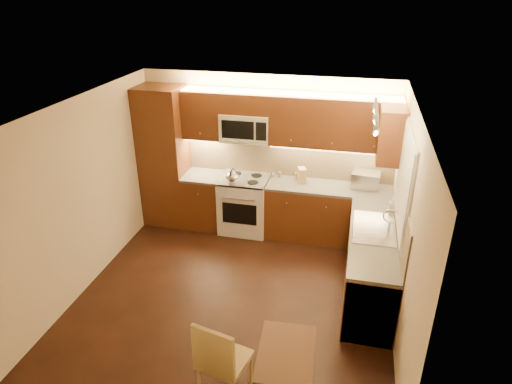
% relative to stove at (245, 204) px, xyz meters
% --- Properties ---
extents(floor, '(4.00, 4.00, 0.01)m').
position_rel_stove_xyz_m(floor, '(0.30, -1.68, -0.46)').
color(floor, black).
rests_on(floor, ground).
extents(ceiling, '(4.00, 4.00, 0.01)m').
position_rel_stove_xyz_m(ceiling, '(0.30, -1.68, 2.04)').
color(ceiling, beige).
rests_on(ceiling, ground).
extents(wall_back, '(4.00, 0.01, 2.50)m').
position_rel_stove_xyz_m(wall_back, '(0.30, 0.32, 0.79)').
color(wall_back, beige).
rests_on(wall_back, ground).
extents(wall_front, '(4.00, 0.01, 2.50)m').
position_rel_stove_xyz_m(wall_front, '(0.30, -3.67, 0.79)').
color(wall_front, beige).
rests_on(wall_front, ground).
extents(wall_left, '(0.01, 4.00, 2.50)m').
position_rel_stove_xyz_m(wall_left, '(-1.70, -1.68, 0.79)').
color(wall_left, beige).
rests_on(wall_left, ground).
extents(wall_right, '(0.01, 4.00, 2.50)m').
position_rel_stove_xyz_m(wall_right, '(2.30, -1.68, 0.79)').
color(wall_right, beige).
rests_on(wall_right, ground).
extents(pantry, '(0.70, 0.60, 2.30)m').
position_rel_stove_xyz_m(pantry, '(-1.35, 0.02, 0.69)').
color(pantry, '#49280F').
rests_on(pantry, floor).
extents(base_cab_back_left, '(0.62, 0.60, 0.86)m').
position_rel_stove_xyz_m(base_cab_back_left, '(-0.69, 0.02, -0.03)').
color(base_cab_back_left, '#49280F').
rests_on(base_cab_back_left, floor).
extents(counter_back_left, '(0.62, 0.60, 0.04)m').
position_rel_stove_xyz_m(counter_back_left, '(-0.69, 0.02, 0.42)').
color(counter_back_left, '#363331').
rests_on(counter_back_left, base_cab_back_left).
extents(base_cab_back_right, '(1.92, 0.60, 0.86)m').
position_rel_stove_xyz_m(base_cab_back_right, '(1.34, 0.02, -0.03)').
color(base_cab_back_right, '#49280F').
rests_on(base_cab_back_right, floor).
extents(counter_back_right, '(1.92, 0.60, 0.04)m').
position_rel_stove_xyz_m(counter_back_right, '(1.34, 0.02, 0.42)').
color(counter_back_right, '#363331').
rests_on(counter_back_right, base_cab_back_right).
extents(base_cab_right, '(0.60, 2.00, 0.86)m').
position_rel_stove_xyz_m(base_cab_right, '(2.00, -1.28, -0.03)').
color(base_cab_right, '#49280F').
rests_on(base_cab_right, floor).
extents(counter_right, '(0.60, 2.00, 0.04)m').
position_rel_stove_xyz_m(counter_right, '(2.00, -1.28, 0.42)').
color(counter_right, '#363331').
rests_on(counter_right, base_cab_right).
extents(dishwasher, '(0.58, 0.60, 0.84)m').
position_rel_stove_xyz_m(dishwasher, '(2.00, -1.98, -0.03)').
color(dishwasher, silver).
rests_on(dishwasher, floor).
extents(backsplash_back, '(3.30, 0.02, 0.60)m').
position_rel_stove_xyz_m(backsplash_back, '(0.65, 0.31, 0.74)').
color(backsplash_back, tan).
rests_on(backsplash_back, wall_back).
extents(backsplash_right, '(0.02, 2.00, 0.60)m').
position_rel_stove_xyz_m(backsplash_right, '(2.29, -1.28, 0.74)').
color(backsplash_right, tan).
rests_on(backsplash_right, wall_right).
extents(upper_cab_back_left, '(0.62, 0.35, 0.75)m').
position_rel_stove_xyz_m(upper_cab_back_left, '(-0.69, 0.15, 1.42)').
color(upper_cab_back_left, '#49280F').
rests_on(upper_cab_back_left, wall_back).
extents(upper_cab_back_right, '(1.92, 0.35, 0.75)m').
position_rel_stove_xyz_m(upper_cab_back_right, '(1.34, 0.15, 1.42)').
color(upper_cab_back_right, '#49280F').
rests_on(upper_cab_back_right, wall_back).
extents(upper_cab_bridge, '(0.76, 0.35, 0.31)m').
position_rel_stove_xyz_m(upper_cab_bridge, '(0.00, 0.15, 1.63)').
color(upper_cab_bridge, '#49280F').
rests_on(upper_cab_bridge, wall_back).
extents(upper_cab_right_corner, '(0.35, 0.50, 0.75)m').
position_rel_stove_xyz_m(upper_cab_right_corner, '(2.12, -0.28, 1.42)').
color(upper_cab_right_corner, '#49280F').
rests_on(upper_cab_right_corner, wall_right).
extents(stove, '(0.76, 0.65, 0.92)m').
position_rel_stove_xyz_m(stove, '(0.00, 0.00, 0.00)').
color(stove, silver).
rests_on(stove, floor).
extents(microwave, '(0.76, 0.38, 0.44)m').
position_rel_stove_xyz_m(microwave, '(0.00, 0.14, 1.26)').
color(microwave, silver).
rests_on(microwave, wall_back).
extents(window_frame, '(0.03, 1.44, 1.24)m').
position_rel_stove_xyz_m(window_frame, '(2.29, -1.12, 1.14)').
color(window_frame, silver).
rests_on(window_frame, wall_right).
extents(window_blinds, '(0.02, 1.36, 1.16)m').
position_rel_stove_xyz_m(window_blinds, '(2.27, -1.12, 1.14)').
color(window_blinds, silver).
rests_on(window_blinds, wall_right).
extents(sink, '(0.52, 0.86, 0.15)m').
position_rel_stove_xyz_m(sink, '(2.00, -1.12, 0.52)').
color(sink, silver).
rests_on(sink, counter_right).
extents(faucet, '(0.20, 0.04, 0.30)m').
position_rel_stove_xyz_m(faucet, '(2.18, -1.12, 0.59)').
color(faucet, silver).
rests_on(faucet, counter_right).
extents(track_light_bar, '(0.04, 1.20, 0.03)m').
position_rel_stove_xyz_m(track_light_bar, '(1.85, -1.27, 2.00)').
color(track_light_bar, silver).
rests_on(track_light_bar, ceiling).
extents(kettle, '(0.25, 0.25, 0.24)m').
position_rel_stove_xyz_m(kettle, '(-0.13, -0.21, 0.58)').
color(kettle, silver).
rests_on(kettle, stove).
extents(toaster_oven, '(0.44, 0.35, 0.25)m').
position_rel_stove_xyz_m(toaster_oven, '(1.87, 0.13, 0.56)').
color(toaster_oven, silver).
rests_on(toaster_oven, counter_back_right).
extents(knife_block, '(0.16, 0.20, 0.24)m').
position_rel_stove_xyz_m(knife_block, '(0.90, 0.10, 0.56)').
color(knife_block, olive).
rests_on(knife_block, counter_back_right).
extents(spice_jar_a, '(0.04, 0.04, 0.09)m').
position_rel_stove_xyz_m(spice_jar_a, '(0.80, 0.26, 0.48)').
color(spice_jar_a, silver).
rests_on(spice_jar_a, counter_back_right).
extents(spice_jar_b, '(0.05, 0.05, 0.10)m').
position_rel_stove_xyz_m(spice_jar_b, '(0.53, 0.21, 0.49)').
color(spice_jar_b, olive).
rests_on(spice_jar_b, counter_back_right).
extents(spice_jar_c, '(0.05, 0.05, 0.10)m').
position_rel_stove_xyz_m(spice_jar_c, '(0.44, 0.19, 0.49)').
color(spice_jar_c, silver).
rests_on(spice_jar_c, counter_back_right).
extents(spice_jar_d, '(0.06, 0.06, 0.10)m').
position_rel_stove_xyz_m(spice_jar_d, '(0.80, 0.22, 0.49)').
color(spice_jar_d, '#A78F32').
rests_on(spice_jar_d, counter_back_right).
extents(soap_bottle, '(0.10, 0.10, 0.19)m').
position_rel_stove_xyz_m(soap_bottle, '(2.23, -0.56, 0.53)').
color(soap_bottle, silver).
rests_on(soap_bottle, counter_right).
extents(rug, '(0.68, 0.98, 0.01)m').
position_rel_stove_xyz_m(rug, '(1.13, -2.58, -0.45)').
color(rug, black).
rests_on(rug, floor).
extents(dining_chair, '(0.52, 0.52, 0.98)m').
position_rel_stove_xyz_m(dining_chair, '(0.63, -3.25, 0.03)').
color(dining_chair, olive).
rests_on(dining_chair, floor).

